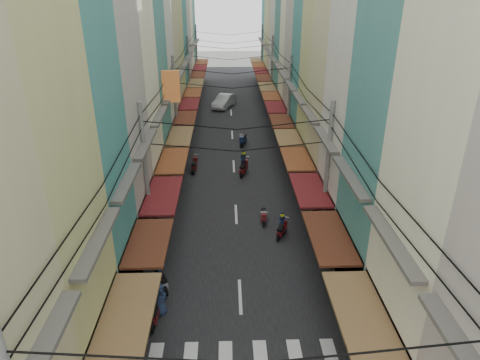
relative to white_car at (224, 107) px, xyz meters
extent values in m
plane|color=slate|center=(0.79, -32.41, 0.00)|extent=(160.00, 160.00, 0.00)
cube|color=black|center=(0.79, -12.41, 0.01)|extent=(10.00, 80.00, 0.02)
cube|color=slate|center=(-5.71, -12.41, 0.03)|extent=(3.00, 80.00, 0.06)
cube|color=slate|center=(7.29, -12.41, 0.03)|extent=(3.00, 80.00, 0.06)
cube|color=#595651|center=(-3.96, -43.38, 6.00)|extent=(0.50, 4.24, 0.15)
cube|color=black|center=(-4.81, -38.67, 1.60)|extent=(1.20, 4.52, 3.20)
cube|color=brown|center=(-3.31, -38.67, 3.00)|extent=(1.80, 4.33, 0.12)
cube|color=#595651|center=(-3.96, -38.67, 6.00)|extent=(0.50, 4.23, 0.15)
cube|color=teal|center=(-7.21, -34.17, 9.62)|extent=(6.00, 4.30, 19.25)
cube|color=black|center=(-4.81, -34.17, 1.60)|extent=(1.20, 4.13, 3.20)
cube|color=#582919|center=(-3.31, -34.17, 3.00)|extent=(1.80, 3.96, 0.12)
cube|color=#595651|center=(-3.96, -34.17, 6.00)|extent=(0.50, 3.87, 0.15)
cube|color=#AFA8A0|center=(-7.21, -29.45, 10.47)|extent=(6.00, 5.14, 20.93)
cube|color=black|center=(-4.81, -29.45, 1.60)|extent=(1.20, 4.94, 3.20)
cube|color=maroon|center=(-3.31, -29.45, 3.00)|extent=(1.80, 4.73, 0.12)
cube|color=#595651|center=(-3.96, -29.45, 6.00)|extent=(0.50, 4.63, 0.15)
cube|color=#F0EECB|center=(-7.21, -24.40, 8.72)|extent=(6.00, 4.95, 17.43)
cube|color=black|center=(-4.81, -24.40, 1.60)|extent=(1.20, 4.75, 3.20)
cube|color=brown|center=(-3.31, -24.40, 3.00)|extent=(1.80, 4.56, 0.12)
cube|color=#595651|center=(-3.96, -24.40, 6.00)|extent=(0.50, 4.46, 0.15)
cube|color=teal|center=(-7.21, -19.43, 8.16)|extent=(6.00, 4.99, 16.32)
cube|color=black|center=(-4.81, -19.43, 1.60)|extent=(1.20, 4.80, 3.20)
cube|color=brown|center=(-3.31, -19.43, 3.00)|extent=(1.80, 4.60, 0.12)
cube|color=#595651|center=(-3.96, -19.43, 6.00)|extent=(0.50, 4.50, 0.15)
cube|color=silver|center=(-7.21, -14.61, 11.44)|extent=(6.00, 4.65, 22.87)
cube|color=black|center=(-4.81, -14.61, 1.60)|extent=(1.20, 4.46, 3.20)
cube|color=#582919|center=(-3.31, -14.61, 3.00)|extent=(1.80, 4.27, 0.12)
cube|color=#595651|center=(-3.96, -14.61, 6.00)|extent=(0.50, 4.18, 0.15)
cube|color=#C4BC8A|center=(-7.21, -9.84, 10.29)|extent=(6.00, 4.89, 20.58)
cube|color=black|center=(-4.81, -9.84, 1.60)|extent=(1.20, 4.70, 3.20)
cube|color=maroon|center=(-3.31, -9.84, 3.00)|extent=(1.80, 4.50, 0.12)
cube|color=#595651|center=(-3.96, -9.84, 6.00)|extent=(0.50, 4.40, 0.15)
cube|color=#BEBE77|center=(-7.21, -5.13, 9.22)|extent=(6.00, 4.52, 18.44)
cube|color=black|center=(-4.81, -5.13, 1.60)|extent=(1.20, 4.34, 3.20)
cube|color=brown|center=(-3.31, -5.13, 3.00)|extent=(1.80, 4.16, 0.12)
cube|color=#595651|center=(-3.96, -5.13, 6.00)|extent=(0.50, 4.07, 0.15)
cube|color=teal|center=(-7.21, -0.28, 10.31)|extent=(6.00, 5.20, 20.63)
cube|color=black|center=(-4.81, -0.28, 1.60)|extent=(1.20, 4.99, 3.20)
cube|color=brown|center=(-3.31, -0.28, 3.00)|extent=(1.80, 4.78, 0.12)
cube|color=#595651|center=(-3.96, -0.28, 6.00)|extent=(0.50, 4.68, 0.15)
cube|color=#AFA8A0|center=(-7.21, 4.79, 11.85)|extent=(6.00, 4.94, 23.70)
cube|color=black|center=(-4.81, 4.79, 1.60)|extent=(1.20, 4.74, 3.20)
cube|color=#582919|center=(-3.31, 4.79, 3.00)|extent=(1.80, 4.55, 0.12)
cube|color=#595651|center=(-3.96, 4.79, 6.00)|extent=(0.50, 4.45, 0.15)
cube|color=#F0EECB|center=(-7.21, 9.74, 10.56)|extent=(6.00, 4.96, 21.12)
cube|color=black|center=(-4.81, 9.74, 1.60)|extent=(1.20, 4.76, 3.20)
cube|color=maroon|center=(-3.31, 9.74, 3.00)|extent=(1.80, 4.56, 0.12)
cube|color=#595651|center=(-3.96, 9.74, 6.00)|extent=(0.50, 4.46, 0.15)
cube|color=teal|center=(-7.21, 14.74, 9.95)|extent=(6.00, 5.04, 19.90)
cube|color=black|center=(-4.81, 14.74, 1.60)|extent=(1.20, 4.84, 3.20)
cube|color=brown|center=(-3.31, 14.74, 3.00)|extent=(1.80, 4.64, 0.12)
cube|color=#595651|center=(-3.96, 14.74, 6.00)|extent=(0.50, 4.54, 0.15)
cube|color=#522B12|center=(-3.61, -20.41, 7.00)|extent=(1.20, 0.40, 2.20)
cube|color=#595651|center=(5.54, -43.81, 6.00)|extent=(0.50, 4.25, 0.15)
cube|color=black|center=(6.39, -38.96, 1.60)|extent=(1.20, 4.78, 3.20)
cube|color=brown|center=(4.89, -38.96, 3.00)|extent=(1.80, 4.58, 0.12)
cube|color=#595651|center=(5.54, -38.96, 6.00)|extent=(0.50, 4.48, 0.15)
cube|color=teal|center=(8.79, -33.95, 7.54)|extent=(6.00, 5.03, 15.08)
cube|color=black|center=(6.39, -33.95, 1.60)|extent=(1.20, 4.83, 3.20)
cube|color=#582919|center=(4.89, -33.95, 3.00)|extent=(1.80, 4.63, 0.12)
cube|color=#595651|center=(5.54, -33.95, 6.00)|extent=(0.50, 4.53, 0.15)
cube|color=silver|center=(8.79, -29.04, 10.83)|extent=(6.00, 4.79, 21.66)
cube|color=black|center=(6.39, -29.04, 1.60)|extent=(1.20, 4.60, 3.20)
cube|color=maroon|center=(4.89, -29.04, 3.00)|extent=(1.80, 4.41, 0.12)
cube|color=#595651|center=(5.54, -29.04, 6.00)|extent=(0.50, 4.31, 0.15)
cube|color=#C4BC8A|center=(8.79, -24.39, 10.37)|extent=(6.00, 4.52, 20.74)
cube|color=black|center=(6.39, -24.39, 1.60)|extent=(1.20, 4.34, 3.20)
cube|color=brown|center=(4.89, -24.39, 3.00)|extent=(1.80, 4.16, 0.12)
cube|color=#595651|center=(5.54, -24.39, 6.00)|extent=(0.50, 4.07, 0.15)
cube|color=#BEBE77|center=(8.79, -20.06, 7.06)|extent=(6.00, 4.12, 14.13)
cube|color=black|center=(6.39, -20.06, 1.60)|extent=(1.20, 3.96, 3.20)
cube|color=brown|center=(4.89, -20.06, 3.00)|extent=(1.80, 3.79, 0.12)
cube|color=#595651|center=(5.54, -20.06, 6.00)|extent=(0.50, 3.71, 0.15)
cube|color=teal|center=(8.79, -15.80, 8.84)|extent=(6.00, 4.40, 17.68)
cube|color=black|center=(6.39, -15.80, 1.60)|extent=(1.20, 4.23, 3.20)
cube|color=#582919|center=(4.89, -15.80, 3.00)|extent=(1.80, 4.05, 0.12)
cube|color=#595651|center=(5.54, -15.80, 6.00)|extent=(0.50, 3.96, 0.15)
cube|color=#AFA8A0|center=(8.79, -11.28, 11.30)|extent=(6.00, 4.64, 22.59)
cube|color=black|center=(6.39, -11.28, 1.60)|extent=(1.20, 4.45, 3.20)
cube|color=maroon|center=(4.89, -11.28, 3.00)|extent=(1.80, 4.26, 0.12)
cube|color=#595651|center=(5.54, -11.28, 6.00)|extent=(0.50, 4.17, 0.15)
cube|color=#F0EECB|center=(8.79, -6.96, 10.63)|extent=(6.00, 4.00, 21.25)
cube|color=black|center=(6.39, -6.96, 1.60)|extent=(1.20, 3.84, 3.20)
cube|color=brown|center=(4.89, -6.96, 3.00)|extent=(1.80, 3.68, 0.12)
cube|color=#595651|center=(5.54, -6.96, 6.00)|extent=(0.50, 3.60, 0.15)
cube|color=teal|center=(8.79, -2.45, 11.16)|extent=(6.00, 5.01, 22.33)
cube|color=black|center=(6.39, -2.45, 1.60)|extent=(1.20, 4.81, 3.20)
cube|color=brown|center=(4.89, -2.45, 3.00)|extent=(1.80, 4.61, 0.12)
cube|color=#595651|center=(5.54, -2.45, 6.00)|extent=(0.50, 4.51, 0.15)
cube|color=silver|center=(8.79, 2.55, 9.86)|extent=(6.00, 5.00, 19.71)
cube|color=black|center=(6.39, 2.55, 1.60)|extent=(1.20, 4.80, 3.20)
cube|color=#582919|center=(4.89, 2.55, 3.00)|extent=(1.80, 4.60, 0.12)
cube|color=#595651|center=(5.54, 2.55, 6.00)|extent=(0.50, 4.50, 0.15)
cube|color=#C4BC8A|center=(8.79, 7.21, 8.43)|extent=(6.00, 4.32, 16.86)
cube|color=black|center=(6.39, 7.21, 1.60)|extent=(1.20, 4.15, 3.20)
cube|color=maroon|center=(4.89, 7.21, 3.00)|extent=(1.80, 3.97, 0.12)
cube|color=#595651|center=(5.54, 7.21, 6.00)|extent=(0.50, 3.89, 0.15)
cube|color=#BEBE77|center=(8.79, 11.53, 9.98)|extent=(6.00, 4.33, 19.96)
cube|color=black|center=(6.39, 11.53, 1.60)|extent=(1.20, 4.16, 3.20)
cube|color=brown|center=(4.89, 11.53, 3.00)|extent=(1.80, 3.99, 0.12)
cube|color=#595651|center=(5.54, 11.53, 6.00)|extent=(0.50, 3.90, 0.15)
cube|color=teal|center=(8.79, 16.14, 7.17)|extent=(6.00, 4.88, 14.34)
cube|color=black|center=(6.39, 16.14, 1.60)|extent=(1.20, 4.68, 3.20)
cube|color=brown|center=(4.89, 16.14, 3.00)|extent=(1.80, 4.49, 0.12)
cube|color=#595651|center=(5.54, 16.14, 6.00)|extent=(0.50, 4.39, 0.15)
cylinder|color=slate|center=(-4.11, -29.41, 4.10)|extent=(0.26, 0.26, 8.20)
cylinder|color=slate|center=(5.69, -29.41, 4.10)|extent=(0.26, 0.26, 8.20)
cylinder|color=slate|center=(-4.11, -14.41, 4.10)|extent=(0.26, 0.26, 8.20)
cylinder|color=slate|center=(5.69, -14.41, 4.10)|extent=(0.26, 0.26, 8.20)
cylinder|color=slate|center=(-4.11, 0.59, 4.10)|extent=(0.26, 0.26, 8.20)
cylinder|color=slate|center=(5.69, 0.59, 4.10)|extent=(0.26, 0.26, 8.20)
cylinder|color=slate|center=(-4.11, 15.59, 4.10)|extent=(0.26, 0.26, 8.20)
cylinder|color=slate|center=(5.69, 15.59, 4.10)|extent=(0.26, 0.26, 8.20)
imported|color=silver|center=(0.00, 0.00, 0.00)|extent=(5.75, 3.87, 1.89)
imported|color=black|center=(6.45, -30.57, 0.00)|extent=(1.73, 0.79, 1.15)
cylinder|color=black|center=(-3.01, -33.00, 0.25)|extent=(0.10, 0.51, 0.51)
cylinder|color=black|center=(-3.01, -34.27, 0.25)|extent=(0.10, 0.51, 0.51)
cube|color=#9998A0|center=(-3.01, -33.63, 0.41)|extent=(0.33, 1.12, 0.27)
cube|color=black|center=(-3.01, -33.88, 0.70)|extent=(0.31, 0.54, 0.18)
cube|color=#9998A0|center=(-3.01, -33.10, 0.63)|extent=(0.29, 0.27, 0.54)
imported|color=#212F4E|center=(-3.01, -33.63, 0.54)|extent=(0.51, 0.36, 1.29)
sphere|color=yellow|center=(-3.01, -33.63, 1.51)|extent=(0.27, 0.27, 0.27)
cylinder|color=black|center=(3.40, -28.56, 0.23)|extent=(0.09, 0.46, 0.46)
cylinder|color=black|center=(3.40, -29.71, 0.23)|extent=(0.09, 0.46, 0.46)
cube|color=maroon|center=(3.40, -29.14, 0.37)|extent=(0.30, 1.02, 0.25)
cube|color=black|center=(3.40, -29.36, 0.64)|extent=(0.28, 0.49, 0.16)
cube|color=maroon|center=(3.40, -28.65, 0.58)|extent=(0.27, 0.25, 0.49)
imported|color=#212F4E|center=(3.40, -29.14, 0.49)|extent=(0.47, 0.33, 1.18)
sphere|color=yellow|center=(3.40, -29.14, 1.38)|extent=(0.25, 0.25, 0.25)
cylinder|color=black|center=(1.53, -19.36, 0.29)|extent=(0.11, 0.57, 0.57)
cylinder|color=black|center=(1.53, -20.79, 0.29)|extent=(0.11, 0.57, 0.57)
cube|color=maroon|center=(1.53, -20.08, 0.46)|extent=(0.37, 1.26, 0.31)
cube|color=black|center=(1.53, -20.35, 0.79)|extent=(0.35, 0.60, 0.20)
cube|color=maroon|center=(1.53, -19.47, 0.71)|extent=(0.33, 0.31, 0.60)
imported|color=#212F4E|center=(1.53, -20.08, 0.60)|extent=(0.58, 0.41, 1.46)
sphere|color=yellow|center=(1.53, -20.08, 1.70)|extent=(0.31, 0.31, 0.31)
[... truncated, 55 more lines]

